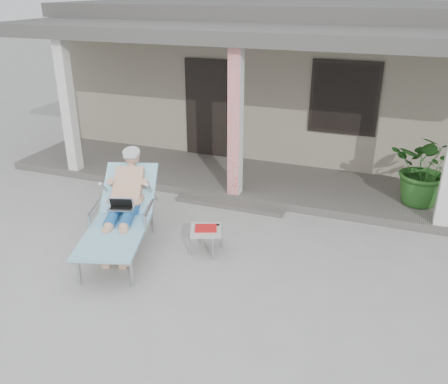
% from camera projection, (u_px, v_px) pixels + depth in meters
% --- Properties ---
extents(ground, '(60.00, 60.00, 0.00)m').
position_uv_depth(ground, '(186.00, 257.00, 6.96)').
color(ground, '#9E9E99').
rests_on(ground, ground).
extents(house, '(10.40, 5.40, 3.30)m').
position_uv_depth(house, '(293.00, 72.00, 11.86)').
color(house, gray).
rests_on(house, ground).
extents(porch_deck, '(10.00, 2.00, 0.15)m').
position_uv_depth(porch_deck, '(249.00, 180.00, 9.50)').
color(porch_deck, '#605B56').
rests_on(porch_deck, ground).
extents(porch_overhang, '(10.00, 2.30, 2.85)m').
position_uv_depth(porch_overhang, '(251.00, 39.00, 8.36)').
color(porch_overhang, silver).
rests_on(porch_overhang, porch_deck).
extents(porch_step, '(2.00, 0.30, 0.07)m').
position_uv_depth(porch_step, '(229.00, 204.00, 8.53)').
color(porch_step, '#605B56').
rests_on(porch_step, ground).
extents(lounger, '(1.39, 2.23, 1.40)m').
position_uv_depth(lounger, '(121.00, 193.00, 6.93)').
color(lounger, '#B7B7BC').
rests_on(lounger, ground).
extents(side_table, '(0.59, 0.59, 0.41)m').
position_uv_depth(side_table, '(206.00, 231.00, 6.96)').
color(side_table, '#B9B9B4').
rests_on(side_table, ground).
extents(potted_palm, '(1.36, 1.24, 1.30)m').
position_uv_depth(potted_palm, '(427.00, 169.00, 8.04)').
color(potted_palm, '#26591E').
rests_on(potted_palm, porch_deck).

